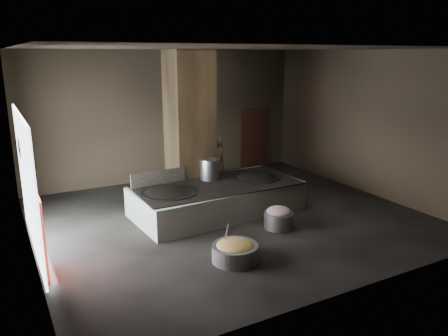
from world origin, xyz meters
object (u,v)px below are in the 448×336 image
hearth_platform (217,198)px  veg_basin (235,253)px  wok_left (169,195)px  meat_basin (278,220)px  wok_right (257,180)px  cook (217,163)px  stock_pot (210,169)px

hearth_platform → veg_basin: 3.07m
wok_left → meat_basin: 2.94m
veg_basin → meat_basin: (1.92, 1.09, 0.02)m
wok_left → meat_basin: bearing=-37.0°
wok_left → wok_right: size_ratio=1.07×
veg_basin → meat_basin: bearing=29.5°
hearth_platform → cook: bearing=58.7°
wok_right → veg_basin: bearing=-129.6°
wok_left → cook: 3.18m
wok_left → wok_right: wok_left is taller
wok_left → cook: (2.48, 2.00, 0.13)m
wok_left → stock_pot: size_ratio=2.42×
cook → veg_basin: bearing=53.7°
stock_pot → veg_basin: (-1.11, -3.42, -0.94)m
cook → veg_basin: cook is taller
cook → wok_left: bearing=26.0°
hearth_platform → stock_pot: 0.91m
cook → veg_basin: size_ratio=1.75×
hearth_platform → wok_left: 1.49m
stock_pot → meat_basin: 2.64m
wok_right → veg_basin: wok_right is taller
wok_left → meat_basin: size_ratio=1.93×
veg_basin → meat_basin: meat_basin is taller
stock_pot → veg_basin: stock_pot is taller
veg_basin → meat_basin: size_ratio=1.33×
hearth_platform → wok_right: wok_right is taller
hearth_platform → cook: 2.25m
wok_right → veg_basin: 3.83m
veg_basin → cook: bearing=66.5°
stock_pot → cook: 1.72m
wok_right → stock_pot: 1.44m
wok_right → cook: 1.93m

